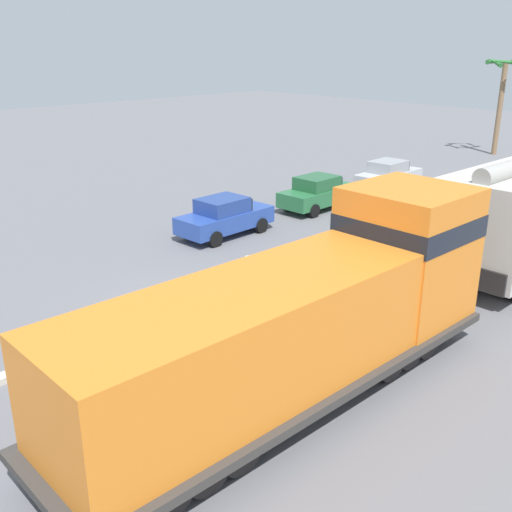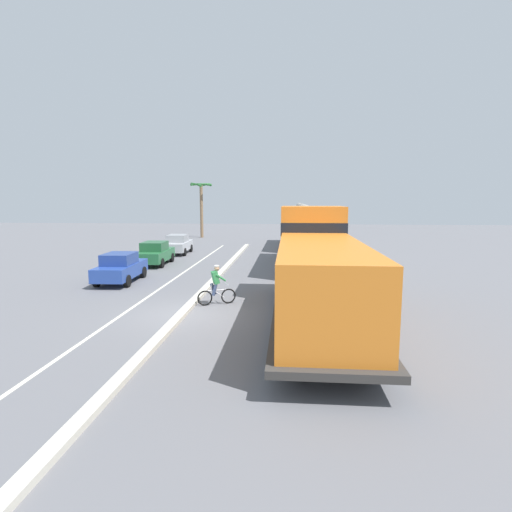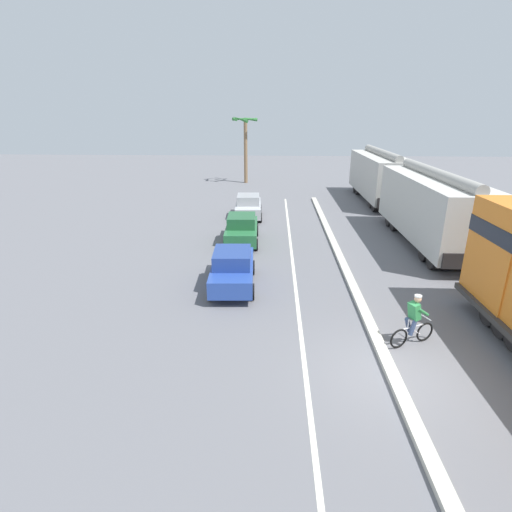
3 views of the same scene
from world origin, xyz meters
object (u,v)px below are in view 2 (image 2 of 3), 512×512
object	(u,v)px
parked_car_blue	(121,267)
parked_car_silver	(178,244)
palm_tree_near	(201,196)
parked_car_green	(155,253)
hopper_car_lead	(305,236)
hopper_car_middle	(300,225)
cyclist	(216,286)
locomotive	(317,272)

from	to	relation	value
parked_car_blue	parked_car_silver	size ratio (longest dim) A/B	1.00
palm_tree_near	parked_car_green	bearing A→B (deg)	-86.62
hopper_car_lead	parked_car_silver	world-z (taller)	hopper_car_lead
hopper_car_middle	hopper_car_lead	bearing A→B (deg)	-90.00
parked_car_silver	parked_car_blue	bearing A→B (deg)	-89.61
hopper_car_lead	parked_car_blue	distance (m)	12.00
parked_car_blue	cyclist	xyz separation A→B (m)	(6.09, -4.28, 0.00)
parked_car_green	parked_car_silver	bearing A→B (deg)	89.89
parked_car_green	parked_car_silver	world-z (taller)	same
locomotive	parked_car_silver	size ratio (longest dim) A/B	2.72
parked_car_blue	cyclist	size ratio (longest dim) A/B	2.49
hopper_car_middle	parked_car_blue	distance (m)	20.51
hopper_car_middle	parked_car_blue	size ratio (longest dim) A/B	2.48
hopper_car_lead	parked_car_blue	bearing A→B (deg)	-149.14
palm_tree_near	cyclist	bearing A→B (deg)	-76.44
parked_car_green	hopper_car_lead	bearing A→B (deg)	0.90
locomotive	hopper_car_middle	size ratio (longest dim) A/B	1.10
locomotive	parked_car_blue	xyz separation A→B (m)	(-10.25, 6.03, -0.98)
locomotive	palm_tree_near	size ratio (longest dim) A/B	1.73
parked_car_blue	palm_tree_near	distance (m)	26.70
parked_car_silver	cyclist	world-z (taller)	cyclist
hopper_car_lead	locomotive	bearing A→B (deg)	-90.00
parked_car_blue	parked_car_green	xyz separation A→B (m)	(-0.09, 5.96, 0.00)
hopper_car_middle	cyclist	size ratio (longest dim) A/B	6.18
parked_car_green	hopper_car_middle	bearing A→B (deg)	48.69
parked_car_green	locomotive	bearing A→B (deg)	-49.25
parked_car_green	cyclist	size ratio (longest dim) A/B	2.48
parked_car_silver	locomotive	bearing A→B (deg)	-59.76
locomotive	cyclist	world-z (taller)	locomotive
parked_car_green	parked_car_blue	bearing A→B (deg)	-89.14
hopper_car_lead	cyclist	distance (m)	11.27
parked_car_blue	parked_car_green	world-z (taller)	same
locomotive	hopper_car_lead	world-z (taller)	locomotive
hopper_car_lead	parked_car_silver	bearing A→B (deg)	151.73
parked_car_silver	cyclist	size ratio (longest dim) A/B	2.49
hopper_car_lead	hopper_car_middle	distance (m)	11.60
parked_car_silver	hopper_car_middle	bearing A→B (deg)	30.36
hopper_car_middle	parked_car_silver	world-z (taller)	hopper_car_middle
locomotive	hopper_car_middle	world-z (taller)	locomotive
hopper_car_middle	palm_tree_near	size ratio (longest dim) A/B	1.58
hopper_car_middle	locomotive	bearing A→B (deg)	-90.00
locomotive	hopper_car_middle	distance (m)	23.76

